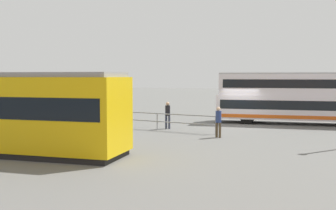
% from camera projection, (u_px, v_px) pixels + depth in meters
% --- Properties ---
extents(ground_plane, '(160.00, 160.00, 0.00)m').
position_uv_depth(ground_plane, '(238.00, 125.00, 28.38)').
color(ground_plane, '#61615E').
extents(double_decker_bus, '(11.95, 4.35, 3.66)m').
position_uv_depth(double_decker_bus, '(300.00, 98.00, 28.88)').
color(double_decker_bus, silver).
rests_on(double_decker_bus, ground).
extents(pedestrian_near_railing, '(0.36, 0.32, 1.75)m').
position_uv_depth(pedestrian_near_railing, '(168.00, 113.00, 26.32)').
color(pedestrian_near_railing, '#33384C').
rests_on(pedestrian_near_railing, ground).
extents(pedestrian_crossing, '(0.41, 0.41, 1.71)m').
position_uv_depth(pedestrian_crossing, '(218.00, 120.00, 22.56)').
color(pedestrian_crossing, '#4C3F2D').
rests_on(pedestrian_crossing, ground).
extents(pedestrian_railing, '(8.03, 0.71, 1.08)m').
position_uv_depth(pedestrian_railing, '(157.00, 118.00, 25.74)').
color(pedestrian_railing, gray).
rests_on(pedestrian_railing, ground).
extents(info_sign, '(1.18, 0.12, 2.40)m').
position_uv_depth(info_sign, '(95.00, 101.00, 28.46)').
color(info_sign, slate).
rests_on(info_sign, ground).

